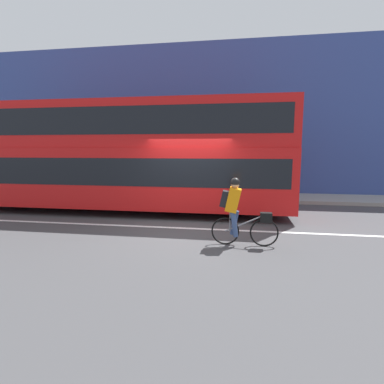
{
  "coord_description": "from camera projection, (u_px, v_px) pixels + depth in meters",
  "views": [
    {
      "loc": [
        1.49,
        -8.02,
        2.21
      ],
      "look_at": [
        0.18,
        0.21,
        1.0
      ],
      "focal_mm": 28.0,
      "sensor_mm": 36.0,
      "label": 1
    }
  ],
  "objects": [
    {
      "name": "cyclist_on_bike",
      "position": [
        238.0,
        209.0,
        6.8
      ],
      "size": [
        1.52,
        0.32,
        1.57
      ],
      "color": "black",
      "rests_on": "ground_plane"
    },
    {
      "name": "road_center_line",
      "position": [
        185.0,
        228.0,
        8.38
      ],
      "size": [
        50.0,
        0.14,
        0.01
      ],
      "primitive_type": "cube",
      "color": "silver",
      "rests_on": "ground_plane"
    },
    {
      "name": "building_facade",
      "position": [
        209.0,
        120.0,
        14.34
      ],
      "size": [
        60.0,
        0.3,
        7.13
      ],
      "color": "#33478C",
      "rests_on": "ground_plane"
    },
    {
      "name": "trash_bin",
      "position": [
        185.0,
        184.0,
        13.6
      ],
      "size": [
        0.52,
        0.52,
        0.97
      ],
      "color": "#194C23",
      "rests_on": "sidewalk_curb"
    },
    {
      "name": "ground_plane",
      "position": [
        185.0,
        228.0,
        8.39
      ],
      "size": [
        80.0,
        80.0,
        0.0
      ],
      "primitive_type": "plane",
      "color": "#424244"
    },
    {
      "name": "bus",
      "position": [
        124.0,
        153.0,
        10.46
      ],
      "size": [
        11.41,
        2.58,
        3.74
      ],
      "color": "black",
      "rests_on": "ground_plane"
    },
    {
      "name": "sidewalk_curb",
      "position": [
        206.0,
        196.0,
        13.63
      ],
      "size": [
        60.0,
        2.16,
        0.14
      ],
      "color": "gray",
      "rests_on": "ground_plane"
    }
  ]
}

